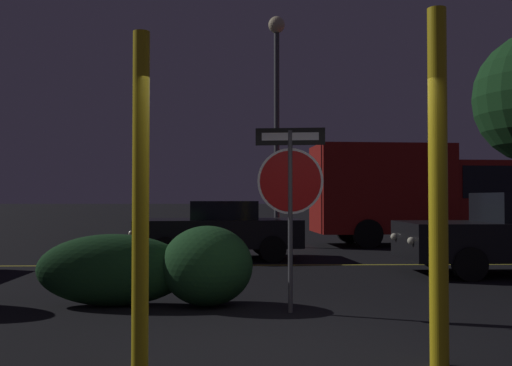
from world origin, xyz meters
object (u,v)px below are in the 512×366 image
at_px(stop_sign, 290,182).
at_px(street_lamp, 277,89).
at_px(yellow_pole_right, 438,186).
at_px(hedge_bush_2, 207,266).
at_px(yellow_pole_left, 141,199).
at_px(delivery_truck, 421,191).
at_px(passing_car_2, 218,229).
at_px(hedge_bush_1, 113,270).

relative_size(stop_sign, street_lamp, 0.34).
relative_size(yellow_pole_right, hedge_bush_2, 2.53).
relative_size(yellow_pole_left, delivery_truck, 0.44).
bearing_deg(passing_car_2, stop_sign, -174.96).
distance_m(hedge_bush_1, hedge_bush_2, 1.27).
bearing_deg(hedge_bush_1, passing_car_2, 78.36).
height_order(stop_sign, hedge_bush_1, stop_sign).
xyz_separation_m(stop_sign, passing_car_2, (-1.16, 6.34, -0.96)).
distance_m(yellow_pole_right, hedge_bush_2, 3.70).
bearing_deg(delivery_truck, yellow_pole_right, -20.74).
relative_size(yellow_pole_right, street_lamp, 0.45).
xyz_separation_m(yellow_pole_right, street_lamp, (-0.63, 11.99, 3.13)).
distance_m(delivery_truck, street_lamp, 5.47).
bearing_deg(hedge_bush_2, delivery_truck, 58.16).
bearing_deg(yellow_pole_left, yellow_pole_right, -0.37).
bearing_deg(stop_sign, delivery_truck, 71.32).
height_order(yellow_pole_left, delivery_truck, delivery_truck).
distance_m(yellow_pole_right, street_lamp, 12.40).
relative_size(yellow_pole_left, hedge_bush_1, 1.41).
bearing_deg(yellow_pole_right, delivery_truck, 72.80).
relative_size(hedge_bush_1, passing_car_2, 0.51).
relative_size(yellow_pole_left, passing_car_2, 0.71).
bearing_deg(delivery_truck, passing_car_2, -61.18).
distance_m(stop_sign, passing_car_2, 6.52).
height_order(hedge_bush_1, hedge_bush_2, hedge_bush_2).
distance_m(hedge_bush_2, street_lamp, 10.18).
bearing_deg(street_lamp, stop_sign, -92.71).
height_order(yellow_pole_right, delivery_truck, yellow_pole_right).
bearing_deg(hedge_bush_1, street_lamp, 72.88).
bearing_deg(yellow_pole_right, stop_sign, 114.71).
distance_m(yellow_pole_left, yellow_pole_right, 2.58).
xyz_separation_m(yellow_pole_left, delivery_truck, (6.47, 12.56, 0.21)).
bearing_deg(passing_car_2, hedge_bush_1, 163.08).
height_order(yellow_pole_left, hedge_bush_2, yellow_pole_left).
xyz_separation_m(yellow_pole_right, hedge_bush_2, (-2.17, 2.82, -1.02)).
bearing_deg(delivery_truck, hedge_bush_1, -40.57).
bearing_deg(yellow_pole_left, stop_sign, 57.29).
relative_size(yellow_pole_right, hedge_bush_1, 1.51).
relative_size(hedge_bush_1, street_lamp, 0.30).
bearing_deg(hedge_bush_2, yellow_pole_left, -98.39).
distance_m(passing_car_2, delivery_truck, 7.32).
bearing_deg(stop_sign, hedge_bush_2, 163.83).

